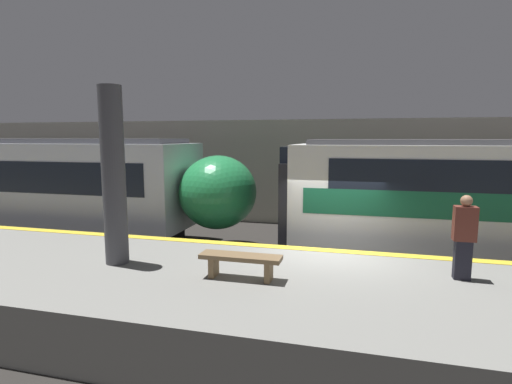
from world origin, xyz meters
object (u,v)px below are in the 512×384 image
support_pillar_near (114,176)px  person_waiting (464,236)px  train_modern (4,186)px  platform_bench (241,261)px

support_pillar_near → person_waiting: bearing=6.4°
train_modern → platform_bench: (10.74, -5.11, -0.46)m
person_waiting → platform_bench: size_ratio=1.03×
support_pillar_near → platform_bench: (2.74, -0.26, -1.45)m
support_pillar_near → person_waiting: support_pillar_near is taller
person_waiting → platform_bench: bearing=-165.5°
platform_bench → support_pillar_near: bearing=174.5°
train_modern → platform_bench: bearing=-25.5°
train_modern → platform_bench: train_modern is taller
person_waiting → platform_bench: (-3.90, -1.01, -0.47)m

